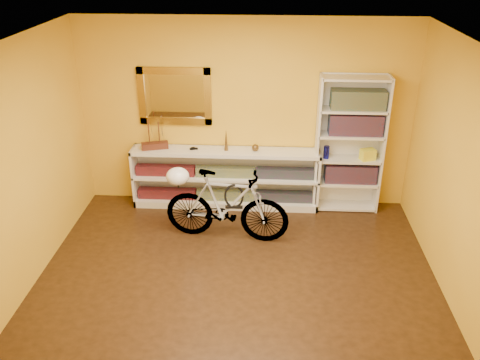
# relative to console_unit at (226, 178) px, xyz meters

# --- Properties ---
(floor) EXTENTS (4.50, 4.00, 0.01)m
(floor) POSITION_rel_console_unit_xyz_m (0.27, -1.81, -0.43)
(floor) COLOR black
(floor) RESTS_ON ground
(ceiling) EXTENTS (4.50, 4.00, 0.01)m
(ceiling) POSITION_rel_console_unit_xyz_m (0.27, -1.81, 2.18)
(ceiling) COLOR silver
(ceiling) RESTS_ON ground
(back_wall) EXTENTS (4.50, 0.01, 2.60)m
(back_wall) POSITION_rel_console_unit_xyz_m (0.27, 0.19, 0.88)
(back_wall) COLOR gold
(back_wall) RESTS_ON ground
(left_wall) EXTENTS (0.01, 4.00, 2.60)m
(left_wall) POSITION_rel_console_unit_xyz_m (-1.99, -1.81, 0.88)
(left_wall) COLOR gold
(left_wall) RESTS_ON ground
(right_wall) EXTENTS (0.01, 4.00, 2.60)m
(right_wall) POSITION_rel_console_unit_xyz_m (2.52, -1.81, 0.88)
(right_wall) COLOR gold
(right_wall) RESTS_ON ground
(gilt_mirror) EXTENTS (0.98, 0.06, 0.78)m
(gilt_mirror) POSITION_rel_console_unit_xyz_m (-0.68, 0.15, 1.12)
(gilt_mirror) COLOR olive
(gilt_mirror) RESTS_ON back_wall
(wall_socket) EXTENTS (0.09, 0.02, 0.09)m
(wall_socket) POSITION_rel_console_unit_xyz_m (1.17, 0.17, -0.17)
(wall_socket) COLOR silver
(wall_socket) RESTS_ON back_wall
(console_unit) EXTENTS (2.60, 0.35, 0.85)m
(console_unit) POSITION_rel_console_unit_xyz_m (0.00, 0.00, 0.00)
(console_unit) COLOR silver
(console_unit) RESTS_ON floor
(cd_row_lower) EXTENTS (2.50, 0.13, 0.14)m
(cd_row_lower) POSITION_rel_console_unit_xyz_m (-0.00, -0.02, -0.26)
(cd_row_lower) COLOR black
(cd_row_lower) RESTS_ON console_unit
(cd_row_upper) EXTENTS (2.50, 0.13, 0.14)m
(cd_row_upper) POSITION_rel_console_unit_xyz_m (-0.00, -0.02, 0.11)
(cd_row_upper) COLOR navy
(cd_row_upper) RESTS_ON console_unit
(model_ship) EXTENTS (0.38, 0.23, 0.43)m
(model_ship) POSITION_rel_console_unit_xyz_m (-0.97, 0.00, 0.64)
(model_ship) COLOR #441E13
(model_ship) RESTS_ON console_unit
(toy_car) EXTENTS (0.00, 0.00, 0.00)m
(toy_car) POSITION_rel_console_unit_xyz_m (-0.43, 0.00, 0.43)
(toy_car) COLOR black
(toy_car) RESTS_ON console_unit
(bronze_ornament) EXTENTS (0.05, 0.05, 0.31)m
(bronze_ornament) POSITION_rel_console_unit_xyz_m (0.01, 0.00, 0.58)
(bronze_ornament) COLOR brown
(bronze_ornament) RESTS_ON console_unit
(decorative_orb) EXTENTS (0.10, 0.10, 0.10)m
(decorative_orb) POSITION_rel_console_unit_xyz_m (0.41, 0.00, 0.47)
(decorative_orb) COLOR brown
(decorative_orb) RESTS_ON console_unit
(bookcase) EXTENTS (0.90, 0.30, 1.90)m
(bookcase) POSITION_rel_console_unit_xyz_m (1.68, 0.03, 0.52)
(bookcase) COLOR silver
(bookcase) RESTS_ON floor
(book_row_a) EXTENTS (0.70, 0.22, 0.26)m
(book_row_a) POSITION_rel_console_unit_xyz_m (1.73, 0.03, 0.12)
(book_row_a) COLOR maroon
(book_row_a) RESTS_ON bookcase
(book_row_b) EXTENTS (0.70, 0.22, 0.28)m
(book_row_b) POSITION_rel_console_unit_xyz_m (1.73, 0.03, 0.83)
(book_row_b) COLOR maroon
(book_row_b) RESTS_ON bookcase
(book_row_c) EXTENTS (0.70, 0.22, 0.25)m
(book_row_c) POSITION_rel_console_unit_xyz_m (1.73, 0.03, 1.16)
(book_row_c) COLOR #195059
(book_row_c) RESTS_ON bookcase
(travel_mug) EXTENTS (0.08, 0.08, 0.17)m
(travel_mug) POSITION_rel_console_unit_xyz_m (1.37, 0.01, 0.43)
(travel_mug) COLOR navy
(travel_mug) RESTS_ON bookcase
(red_tin) EXTENTS (0.19, 0.19, 0.19)m
(red_tin) POSITION_rel_console_unit_xyz_m (1.48, 0.06, 1.14)
(red_tin) COLOR maroon
(red_tin) RESTS_ON bookcase
(yellow_bag) EXTENTS (0.22, 0.18, 0.15)m
(yellow_bag) POSITION_rel_console_unit_xyz_m (1.93, -0.01, 0.41)
(yellow_bag) COLOR yellow
(yellow_bag) RESTS_ON bookcase
(bicycle) EXTENTS (0.59, 1.63, 0.94)m
(bicycle) POSITION_rel_console_unit_xyz_m (0.09, -0.87, 0.04)
(bicycle) COLOR silver
(bicycle) RESTS_ON floor
(helmet) EXTENTS (0.29, 0.27, 0.22)m
(helmet) POSITION_rel_console_unit_xyz_m (-0.52, -0.80, 0.40)
(helmet) COLOR white
(helmet) RESTS_ON bicycle
(u_lock) EXTENTS (0.24, 0.03, 0.24)m
(u_lock) POSITION_rel_console_unit_xyz_m (0.18, -0.88, 0.18)
(u_lock) COLOR black
(u_lock) RESTS_ON bicycle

